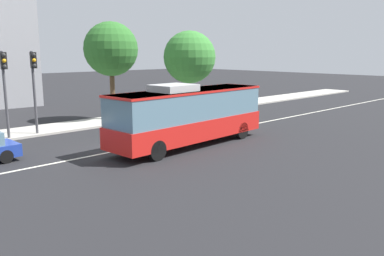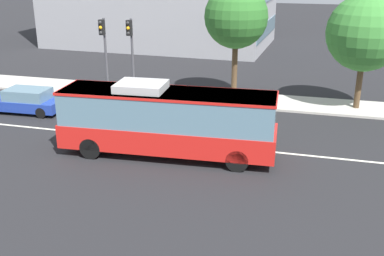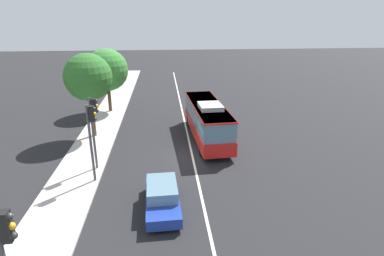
{
  "view_description": "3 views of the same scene",
  "coord_description": "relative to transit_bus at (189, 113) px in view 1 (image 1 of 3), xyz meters",
  "views": [
    {
      "loc": [
        -11.14,
        -17.53,
        5.12
      ],
      "look_at": [
        3.66,
        -1.86,
        1.01
      ],
      "focal_mm": 37.28,
      "sensor_mm": 36.0,
      "label": 1
    },
    {
      "loc": [
        10.01,
        -20.71,
        8.75
      ],
      "look_at": [
        4.68,
        -0.95,
        1.21
      ],
      "focal_mm": 43.17,
      "sensor_mm": 36.0,
      "label": 2
    },
    {
      "loc": [
        -21.64,
        2.08,
        10.2
      ],
      "look_at": [
        3.45,
        -0.28,
        1.11
      ],
      "focal_mm": 29.23,
      "sensor_mm": 36.0,
      "label": 3
    }
  ],
  "objects": [
    {
      "name": "street_tree_kerbside_centre",
      "position": [
        9.05,
        9.65,
        2.88
      ],
      "size": [
        4.52,
        4.52,
        6.96
      ],
      "color": "#4C3823",
      "rests_on": "ground_plane"
    },
    {
      "name": "ground_plane",
      "position": [
        -3.66,
        1.62,
        -1.81
      ],
      "size": [
        160.0,
        160.0,
        0.0
      ],
      "primitive_type": "plane",
      "color": "black"
    },
    {
      "name": "lane_centre_line",
      "position": [
        -3.66,
        1.62,
        -1.8
      ],
      "size": [
        76.0,
        0.16,
        0.01
      ],
      "primitive_type": "cube",
      "color": "silver",
      "rests_on": "ground_plane"
    },
    {
      "name": "traffic_light_near_corner",
      "position": [
        -6.87,
        8.14,
        1.75
      ],
      "size": [
        0.34,
        0.62,
        5.2
      ],
      "rotation": [
        0.0,
        0.0,
        -1.67
      ],
      "color": "#47474C",
      "rests_on": "ground_plane"
    },
    {
      "name": "transit_bus",
      "position": [
        0.0,
        0.0,
        0.0
      ],
      "size": [
        10.13,
        3.07,
        3.46
      ],
      "rotation": [
        0.0,
        0.0,
        0.06
      ],
      "color": "red",
      "rests_on": "ground_plane"
    },
    {
      "name": "traffic_light_mid_block",
      "position": [
        -5.09,
        8.34,
        1.75
      ],
      "size": [
        0.35,
        0.62,
        5.2
      ],
      "rotation": [
        0.0,
        0.0,
        -1.67
      ],
      "color": "#47474C",
      "rests_on": "ground_plane"
    },
    {
      "name": "street_tree_kerbside_left",
      "position": [
        1.38,
        9.91,
        3.52
      ],
      "size": [
        3.98,
        3.98,
        7.35
      ],
      "color": "#4C3823",
      "rests_on": "ground_plane"
    },
    {
      "name": "sidewalk_kerb",
      "position": [
        -3.66,
        9.66,
        -1.74
      ],
      "size": [
        80.0,
        3.28,
        0.14
      ],
      "primitive_type": "cube",
      "color": "#B2ADA3",
      "rests_on": "ground_plane"
    }
  ]
}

